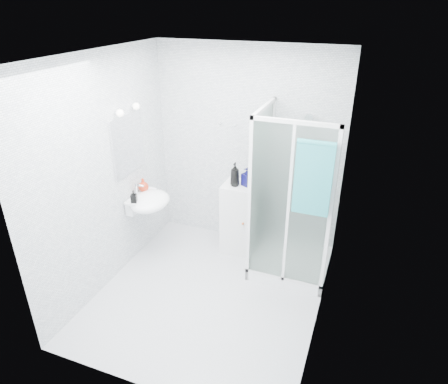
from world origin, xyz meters
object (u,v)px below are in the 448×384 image
at_px(wall_basin, 148,201).
at_px(storage_cabinet, 239,218).
at_px(soap_dispenser_black, 134,197).
at_px(hand_towel, 313,177).
at_px(shampoo_bottle_b, 247,177).
at_px(shower_enclosure, 285,239).
at_px(soap_dispenser_orange, 143,185).
at_px(shampoo_bottle_a, 235,174).

distance_m(wall_basin, storage_cabinet, 1.18).
bearing_deg(wall_basin, soap_dispenser_black, -109.37).
relative_size(wall_basin, storage_cabinet, 0.59).
height_order(hand_towel, shampoo_bottle_b, hand_towel).
distance_m(storage_cabinet, soap_dispenser_black, 1.37).
xyz_separation_m(shower_enclosure, wall_basin, (-1.66, -0.32, 0.35)).
relative_size(storage_cabinet, shampoo_bottle_b, 4.10).
relative_size(shower_enclosure, hand_towel, 2.56).
relative_size(shower_enclosure, storage_cabinet, 2.11).
xyz_separation_m(shower_enclosure, storage_cabinet, (-0.67, 0.23, 0.03)).
height_order(storage_cabinet, hand_towel, hand_towel).
height_order(wall_basin, shampoo_bottle_b, shampoo_bottle_b).
xyz_separation_m(hand_towel, shampoo_bottle_b, (-0.88, 0.64, -0.40)).
relative_size(storage_cabinet, soap_dispenser_orange, 5.64).
bearing_deg(shampoo_bottle_b, soap_dispenser_orange, -159.93).
height_order(shower_enclosure, soap_dispenser_black, shower_enclosure).
bearing_deg(shampoo_bottle_a, wall_basin, -152.23).
distance_m(wall_basin, soap_dispenser_orange, 0.23).
distance_m(storage_cabinet, hand_towel, 1.53).
bearing_deg(storage_cabinet, soap_dispenser_orange, -159.00).
bearing_deg(hand_towel, storage_cabinet, 146.85).
xyz_separation_m(storage_cabinet, shampoo_bottle_b, (0.09, 0.01, 0.59)).
bearing_deg(wall_basin, soap_dispenser_orange, 136.56).
bearing_deg(shampoo_bottle_b, storage_cabinet, -175.06).
height_order(wall_basin, hand_towel, hand_towel).
distance_m(soap_dispenser_orange, soap_dispenser_black, 0.31).
xyz_separation_m(shampoo_bottle_b, soap_dispenser_black, (-1.15, -0.75, -0.13)).
relative_size(wall_basin, soap_dispenser_black, 3.73).
xyz_separation_m(shower_enclosure, hand_towel, (0.31, -0.40, 1.02)).
xyz_separation_m(hand_towel, shampoo_bottle_a, (-1.01, 0.58, -0.37)).
distance_m(shampoo_bottle_a, soap_dispenser_black, 1.24).
relative_size(shampoo_bottle_b, soap_dispenser_black, 1.54).
bearing_deg(hand_towel, shampoo_bottle_b, 143.79).
relative_size(hand_towel, soap_dispenser_black, 5.21).
relative_size(shower_enclosure, wall_basin, 3.57).
xyz_separation_m(wall_basin, soap_dispenser_black, (-0.07, -0.19, 0.14)).
bearing_deg(soap_dispenser_orange, shampoo_bottle_a, 19.60).
height_order(wall_basin, shampoo_bottle_a, shampoo_bottle_a).
distance_m(shampoo_bottle_b, soap_dispenser_black, 1.38).
relative_size(shampoo_bottle_a, soap_dispenser_black, 2.00).
bearing_deg(soap_dispenser_orange, shampoo_bottle_b, 20.07).
distance_m(storage_cabinet, shampoo_bottle_a, 0.63).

